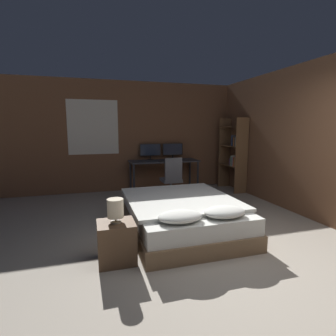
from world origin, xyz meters
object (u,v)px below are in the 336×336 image
object	(u,v)px
keyboard	(166,161)
computer_mouse	(178,160)
office_chair	(172,183)
nightstand	(116,242)
desk	(164,164)
monitor_left	(150,151)
monitor_right	(173,150)
bed	(182,215)
bedside_lamp	(115,209)
bookshelf	(235,151)

from	to	relation	value
keyboard	computer_mouse	size ratio (longest dim) A/B	5.55
office_chair	nightstand	bearing A→B (deg)	-120.56
desk	computer_mouse	distance (m)	0.37
monitor_left	monitor_right	distance (m)	0.59
keyboard	computer_mouse	bearing A→B (deg)	0.00
nightstand	monitor_left	distance (m)	3.72
bed	bedside_lamp	size ratio (longest dim) A/B	7.25
monitor_right	keyboard	bearing A→B (deg)	-124.48
desk	monitor_right	bearing A→B (deg)	36.28
keyboard	bookshelf	bearing A→B (deg)	-8.43
nightstand	monitor_left	size ratio (longest dim) A/B	0.91
monitor_left	keyboard	world-z (taller)	monitor_left
bed	office_chair	xyz separation A→B (m)	(0.39, 1.80, 0.11)
monitor_left	keyboard	bearing A→B (deg)	-55.52
computer_mouse	bedside_lamp	bearing A→B (deg)	-120.56
monitor_left	office_chair	bearing A→B (deg)	-75.47
nightstand	keyboard	xyz separation A→B (m)	(1.49, 3.01, 0.54)
nightstand	bedside_lamp	world-z (taller)	bedside_lamp
bed	nightstand	size ratio (longest dim) A/B	4.24
bedside_lamp	bookshelf	xyz separation A→B (m)	(3.19, 2.76, 0.34)
monitor_right	computer_mouse	world-z (taller)	monitor_right
office_chair	desk	bearing A→B (deg)	86.94
bedside_lamp	keyboard	world-z (taller)	keyboard
bedside_lamp	computer_mouse	distance (m)	3.50
office_chair	bookshelf	bearing A→B (deg)	9.81
keyboard	monitor_right	bearing A→B (deg)	55.52
bedside_lamp	keyboard	distance (m)	3.36
monitor_left	desk	bearing A→B (deg)	-36.28
nightstand	monitor_right	world-z (taller)	monitor_right
nightstand	monitor_right	distance (m)	3.95
bed	keyboard	size ratio (longest dim) A/B	5.27
monitor_left	keyboard	distance (m)	0.57
computer_mouse	bookshelf	world-z (taller)	bookshelf
keyboard	bookshelf	world-z (taller)	bookshelf
bookshelf	monitor_right	bearing A→B (deg)	154.05
keyboard	computer_mouse	distance (m)	0.28
office_chair	computer_mouse	bearing A→B (deg)	59.45
bedside_lamp	keyboard	size ratio (longest dim) A/B	0.73
bedside_lamp	office_chair	size ratio (longest dim) A/B	0.30
keyboard	office_chair	xyz separation A→B (m)	(-0.04, -0.55, -0.42)
keyboard	computer_mouse	xyz separation A→B (m)	(0.28, 0.00, 0.01)
monitor_right	keyboard	distance (m)	0.57
bedside_lamp	computer_mouse	bearing A→B (deg)	59.44
desk	computer_mouse	size ratio (longest dim) A/B	24.26
monitor_right	office_chair	world-z (taller)	monitor_right
office_chair	bookshelf	xyz separation A→B (m)	(1.73, 0.30, 0.63)
bed	desk	xyz separation A→B (m)	(0.43, 2.56, 0.43)
monitor_left	keyboard	xyz separation A→B (m)	(0.29, -0.43, -0.22)
bed	monitor_right	xyz separation A→B (m)	(0.73, 2.78, 0.75)
bed	nightstand	world-z (taller)	bed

